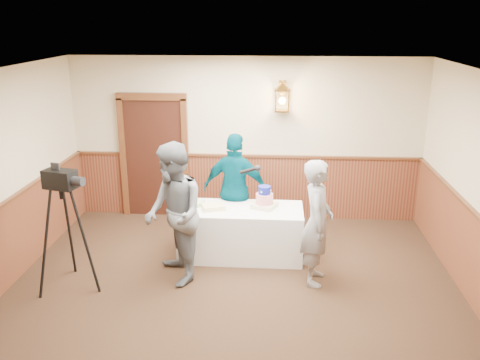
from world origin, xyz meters
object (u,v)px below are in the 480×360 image
object	(u,v)px
sheet_cake_green	(193,203)
assistant_p	(236,190)
sheet_cake_yellow	(213,207)
tiered_cake	(264,199)
interviewer	(174,214)
baker	(317,223)
display_table	(241,232)
tv_camera_rig	(67,236)

from	to	relation	value
sheet_cake_green	assistant_p	xyz separation A→B (m)	(0.61, 0.34, 0.10)
sheet_cake_yellow	sheet_cake_green	world-z (taller)	same
tiered_cake	sheet_cake_green	bearing A→B (deg)	178.30
sheet_cake_yellow	interviewer	distance (m)	0.88
sheet_cake_green	interviewer	distance (m)	0.92
tiered_cake	baker	bearing A→B (deg)	-47.29
sheet_cake_green	assistant_p	bearing A→B (deg)	29.39
display_table	interviewer	world-z (taller)	interviewer
sheet_cake_yellow	assistant_p	size ratio (longest dim) A/B	0.18
assistant_p	sheet_cake_yellow	bearing A→B (deg)	71.70
baker	tv_camera_rig	world-z (taller)	baker
sheet_cake_green	assistant_p	size ratio (longest dim) A/B	0.16
display_table	assistant_p	xyz separation A→B (m)	(-0.11, 0.45, 0.50)
sheet_cake_green	interviewer	xyz separation A→B (m)	(-0.11, -0.90, 0.17)
sheet_cake_green	display_table	bearing A→B (deg)	-8.08
tiered_cake	sheet_cake_yellow	size ratio (longest dim) A/B	1.30
assistant_p	tv_camera_rig	xyz separation A→B (m)	(-2.06, -1.54, -0.15)
interviewer	assistant_p	bearing A→B (deg)	125.35
sheet_cake_yellow	baker	bearing A→B (deg)	-24.09
sheet_cake_green	assistant_p	world-z (taller)	assistant_p
tv_camera_rig	assistant_p	bearing A→B (deg)	51.22
sheet_cake_yellow	baker	xyz separation A→B (m)	(1.45, -0.65, 0.07)
sheet_cake_yellow	tv_camera_rig	bearing A→B (deg)	-149.62
tv_camera_rig	interviewer	bearing A→B (deg)	26.79
sheet_cake_yellow	baker	size ratio (longest dim) A/B	0.19
display_table	assistant_p	distance (m)	0.68
baker	tv_camera_rig	xyz separation A→B (m)	(-3.22, -0.39, -0.13)
sheet_cake_yellow	interviewer	world-z (taller)	interviewer
baker	tiered_cake	bearing A→B (deg)	49.12
display_table	sheet_cake_green	bearing A→B (deg)	171.92
baker	assistant_p	xyz separation A→B (m)	(-1.16, 1.14, 0.03)
display_table	tv_camera_rig	distance (m)	2.45
tiered_cake	tv_camera_rig	bearing A→B (deg)	-155.18
tiered_cake	display_table	bearing A→B (deg)	-168.14
sheet_cake_yellow	assistant_p	xyz separation A→B (m)	(0.29, 0.50, 0.10)
display_table	interviewer	distance (m)	1.28
tiered_cake	tv_camera_rig	distance (m)	2.77
interviewer	sheet_cake_green	bearing A→B (deg)	148.59
assistant_p	interviewer	bearing A→B (deg)	71.97
assistant_p	tv_camera_rig	distance (m)	2.58
interviewer	tv_camera_rig	bearing A→B (deg)	-102.48
sheet_cake_yellow	baker	world-z (taller)	baker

